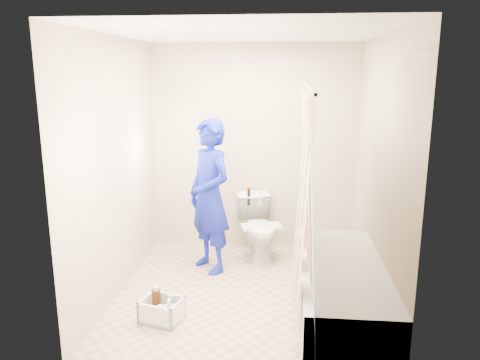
# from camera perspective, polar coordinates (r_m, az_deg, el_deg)

# --- Properties ---
(floor) EXTENTS (2.60, 2.60, 0.00)m
(floor) POSITION_cam_1_polar(r_m,az_deg,el_deg) (4.63, 0.61, -13.56)
(floor) COLOR tan
(floor) RESTS_ON ground
(ceiling) EXTENTS (2.40, 2.60, 0.02)m
(ceiling) POSITION_cam_1_polar(r_m,az_deg,el_deg) (4.15, 0.69, 17.54)
(ceiling) COLOR white
(ceiling) RESTS_ON wall_back
(wall_back) EXTENTS (2.40, 0.02, 2.40)m
(wall_back) POSITION_cam_1_polar(r_m,az_deg,el_deg) (5.51, 1.78, 3.92)
(wall_back) COLOR #C5B597
(wall_back) RESTS_ON ground
(wall_front) EXTENTS (2.40, 0.02, 2.40)m
(wall_front) POSITION_cam_1_polar(r_m,az_deg,el_deg) (2.98, -1.45, -4.09)
(wall_front) COLOR #C5B597
(wall_front) RESTS_ON ground
(wall_left) EXTENTS (0.02, 2.60, 2.40)m
(wall_left) POSITION_cam_1_polar(r_m,az_deg,el_deg) (4.49, -14.80, 1.38)
(wall_left) COLOR #C5B597
(wall_left) RESTS_ON ground
(wall_right) EXTENTS (0.02, 2.60, 2.40)m
(wall_right) POSITION_cam_1_polar(r_m,az_deg,el_deg) (4.30, 16.78, 0.75)
(wall_right) COLOR #C5B597
(wall_right) RESTS_ON ground
(bathtub) EXTENTS (0.70, 1.75, 0.50)m
(bathtub) POSITION_cam_1_polar(r_m,az_deg,el_deg) (4.15, 12.19, -13.09)
(bathtub) COLOR silver
(bathtub) RESTS_ON ground
(curtain_rod) EXTENTS (0.02, 1.90, 0.02)m
(curtain_rod) POSITION_cam_1_polar(r_m,az_deg,el_deg) (3.71, 8.30, 10.97)
(curtain_rod) COLOR silver
(curtain_rod) RESTS_ON wall_back
(shower_curtain) EXTENTS (0.06, 1.75, 1.80)m
(shower_curtain) POSITION_cam_1_polar(r_m,az_deg,el_deg) (3.85, 7.84, -2.98)
(shower_curtain) COLOR silver
(shower_curtain) RESTS_ON curtain_rod
(toilet) EXTENTS (0.57, 0.78, 0.71)m
(toilet) POSITION_cam_1_polar(r_m,az_deg,el_deg) (5.30, 2.29, -5.90)
(toilet) COLOR white
(toilet) RESTS_ON ground
(tank_lid) EXTENTS (0.47, 0.30, 0.03)m
(tank_lid) POSITION_cam_1_polar(r_m,az_deg,el_deg) (5.18, 2.58, -5.66)
(tank_lid) COLOR white
(tank_lid) RESTS_ON toilet
(tank_internals) EXTENTS (0.17, 0.08, 0.23)m
(tank_internals) POSITION_cam_1_polar(r_m,az_deg,el_deg) (5.37, 1.44, -1.82)
(tank_internals) COLOR black
(tank_internals) RESTS_ON toilet
(plumber) EXTENTS (0.69, 0.70, 1.62)m
(plumber) POSITION_cam_1_polar(r_m,az_deg,el_deg) (4.88, -3.72, -2.00)
(plumber) COLOR navy
(plumber) RESTS_ON ground
(cleaning_caddy) EXTENTS (0.39, 0.34, 0.25)m
(cleaning_caddy) POSITION_cam_1_polar(r_m,az_deg,el_deg) (4.18, -9.38, -15.50)
(cleaning_caddy) COLOR white
(cleaning_caddy) RESTS_ON ground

